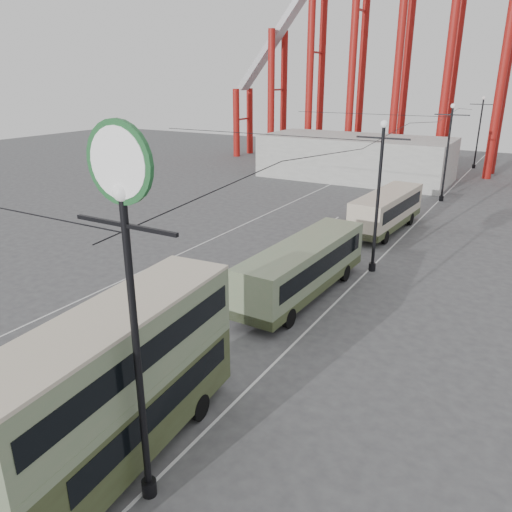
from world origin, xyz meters
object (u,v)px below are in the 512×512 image
Objects in this scene: lamp_post_near at (127,243)px; pedestrian at (198,298)px; single_decker_green at (304,267)px; double_decker_bus at (118,381)px; single_decker_cream at (387,210)px.

lamp_post_near reaches higher than pedestrian.
pedestrian is (-3.63, -4.92, -0.82)m from single_decker_green.
single_decker_green is at bearing 98.07° from lamp_post_near.
lamp_post_near is 0.97× the size of single_decker_green.
lamp_post_near is at bearing -29.42° from double_decker_bus.
single_decker_cream is (-1.83, 30.03, -6.10)m from lamp_post_near.
single_decker_green is (-0.50, 14.47, -1.17)m from double_decker_bus.
single_decker_cream is at bearing -145.84° from pedestrian.
double_decker_bus is 5.22× the size of pedestrian.
single_decker_cream is at bearing 90.77° from single_decker_green.
double_decker_bus reaches higher than pedestrian.
double_decker_bus is 14.52m from single_decker_green.
double_decker_bus is 0.89× the size of single_decker_green.
single_decker_cream is 20.13m from pedestrian.
lamp_post_near is 1.09× the size of double_decker_bus.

